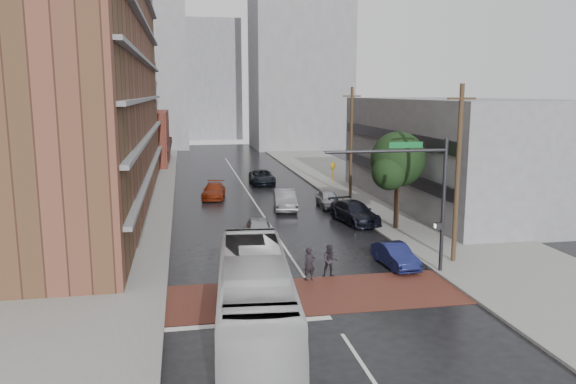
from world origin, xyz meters
name	(u,v)px	position (x,y,z in m)	size (l,w,h in m)	color
ground	(318,299)	(0.00, 0.00, 0.00)	(160.00, 160.00, 0.00)	black
crosswalk	(316,295)	(0.00, 0.50, 0.01)	(14.00, 5.00, 0.02)	maroon
sidewalk_west	(120,203)	(-11.50, 25.00, 0.07)	(9.00, 90.00, 0.15)	gray
sidewalk_east	(375,195)	(11.50, 25.00, 0.07)	(9.00, 90.00, 0.15)	gray
apartment_block	(77,35)	(-14.00, 24.00, 14.00)	(10.00, 44.00, 28.00)	brown
storefront_west	(138,138)	(-12.00, 54.00, 3.50)	(8.00, 16.00, 7.00)	maroon
building_east	(452,152)	(16.50, 20.00, 4.50)	(11.00, 26.00, 9.00)	gray
distant_tower_west	(133,54)	(-14.00, 78.00, 16.00)	(18.00, 16.00, 32.00)	gray
distant_tower_east	(299,42)	(14.00, 72.00, 18.00)	(16.00, 14.00, 36.00)	gray
distant_tower_center	(211,80)	(0.00, 95.00, 12.00)	(12.00, 10.00, 24.00)	gray
street_tree	(398,163)	(8.52, 12.03, 4.73)	(4.20, 4.10, 6.90)	#332319
signal_mast	(418,187)	(5.85, 2.50, 4.73)	(6.50, 0.30, 7.20)	#2D2D33
utility_pole_near	(458,173)	(8.80, 4.00, 5.14)	(1.60, 0.26, 10.00)	#473321
utility_pole_far	(351,142)	(8.80, 24.00, 5.14)	(1.60, 0.26, 10.00)	#473321
transit_bus	(255,297)	(-3.44, -3.53, 1.63)	(2.74, 11.69, 3.26)	silver
pedestrian_a	(309,264)	(0.16, 2.64, 0.85)	(0.62, 0.41, 1.70)	black
pedestrian_b	(330,261)	(1.35, 3.00, 0.86)	(0.84, 0.65, 1.72)	#262125
car_travel_a	(259,229)	(-1.34, 10.97, 0.72)	(1.70, 4.23, 1.44)	#A1A4A9
car_travel_b	(285,200)	(2.09, 20.23, 0.81)	(1.72, 4.94, 1.63)	#929398
car_travel_c	(214,191)	(-3.39, 26.43, 0.69)	(1.92, 4.73, 1.37)	maroon
suv_travel	(262,177)	(2.04, 33.51, 0.73)	(2.44, 5.29, 1.47)	black
car_parked_near	(395,255)	(5.34, 4.03, 0.64)	(1.35, 3.86, 1.27)	#151A4B
car_parked_mid	(354,212)	(6.30, 14.66, 0.78)	(2.18, 5.37, 1.56)	black
car_parked_far	(328,199)	(5.87, 20.69, 0.70)	(1.65, 4.11, 1.40)	#A4A6AB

